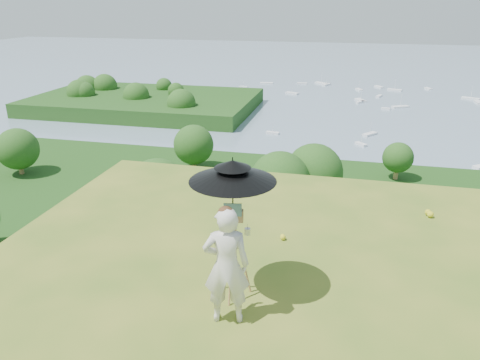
% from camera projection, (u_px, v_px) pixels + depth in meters
% --- Properties ---
extents(forest_slope, '(140.00, 56.00, 22.00)m').
position_uv_depth(forest_slope, '(335.00, 346.00, 48.17)').
color(forest_slope, '#153C10').
rests_on(forest_slope, bay_water).
extents(shoreline_tier, '(170.00, 28.00, 8.00)m').
position_uv_depth(shoreline_tier, '(342.00, 232.00, 86.98)').
color(shoreline_tier, '#6C6756').
rests_on(shoreline_tier, bay_water).
extents(bay_water, '(700.00, 700.00, 0.00)m').
position_uv_depth(bay_water, '(353.00, 81.00, 235.91)').
color(bay_water, slate).
rests_on(bay_water, ground).
extents(peninsula, '(90.00, 60.00, 12.00)m').
position_uv_depth(peninsula, '(145.00, 96.00, 173.20)').
color(peninsula, '#153C10').
rests_on(peninsula, bay_water).
extents(slope_trees, '(110.00, 50.00, 6.00)m').
position_uv_depth(slope_trees, '(346.00, 225.00, 43.11)').
color(slope_trees, '#154816').
rests_on(slope_trees, forest_slope).
extents(harbor_town, '(110.00, 22.00, 5.00)m').
position_uv_depth(harbor_town, '(345.00, 200.00, 84.63)').
color(harbor_town, beige).
rests_on(harbor_town, shoreline_tier).
extents(moored_boats, '(140.00, 140.00, 0.70)m').
position_uv_depth(moored_boats, '(315.00, 113.00, 166.83)').
color(moored_boats, white).
rests_on(moored_boats, bay_water).
extents(wildflowers, '(10.00, 10.50, 0.12)m').
position_uv_depth(wildflowers, '(374.00, 356.00, 6.15)').
color(wildflowers, gold).
rests_on(wildflowers, ground).
extents(painter, '(0.75, 0.59, 1.82)m').
position_uv_depth(painter, '(226.00, 266.00, 6.62)').
color(painter, beige).
rests_on(painter, ground).
extents(field_easel, '(0.71, 0.71, 1.63)m').
position_uv_depth(field_easel, '(233.00, 250.00, 7.22)').
color(field_easel, '#A46A44').
rests_on(field_easel, ground).
extents(sun_umbrella, '(1.67, 1.67, 0.98)m').
position_uv_depth(sun_umbrella, '(233.00, 189.00, 6.88)').
color(sun_umbrella, black).
rests_on(sun_umbrella, field_easel).
extents(painter_cap, '(0.31, 0.33, 0.10)m').
position_uv_depth(painter_cap, '(226.00, 211.00, 6.31)').
color(painter_cap, '#E47F7D').
rests_on(painter_cap, painter).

